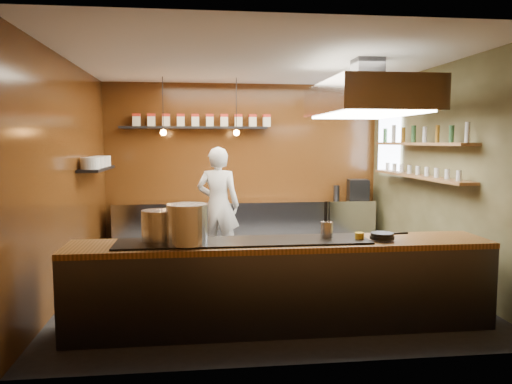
{
  "coord_description": "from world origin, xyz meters",
  "views": [
    {
      "loc": [
        -0.88,
        -6.63,
        1.95
      ],
      "look_at": [
        -0.03,
        0.4,
        1.24
      ],
      "focal_mm": 35.0,
      "sensor_mm": 36.0,
      "label": 1
    }
  ],
  "objects": [
    {
      "name": "floor",
      "position": [
        0.0,
        0.0,
        0.0
      ],
      "size": [
        5.0,
        5.0,
        0.0
      ],
      "primitive_type": "plane",
      "color": "black",
      "rests_on": "ground"
    },
    {
      "name": "back_wall",
      "position": [
        0.0,
        2.5,
        1.5
      ],
      "size": [
        5.0,
        0.0,
        5.0
      ],
      "primitive_type": "plane",
      "rotation": [
        1.57,
        0.0,
        0.0
      ],
      "color": "#3B1F0A",
      "rests_on": "ground"
    },
    {
      "name": "left_wall",
      "position": [
        -2.5,
        0.0,
        1.5
      ],
      "size": [
        0.0,
        5.0,
        5.0
      ],
      "primitive_type": "plane",
      "rotation": [
        1.57,
        0.0,
        1.57
      ],
      "color": "#3B1F0A",
      "rests_on": "ground"
    },
    {
      "name": "right_wall",
      "position": [
        2.5,
        0.0,
        1.5
      ],
      "size": [
        0.0,
        5.0,
        5.0
      ],
      "primitive_type": "plane",
      "rotation": [
        1.57,
        0.0,
        -1.57
      ],
      "color": "#454327",
      "rests_on": "ground"
    },
    {
      "name": "ceiling",
      "position": [
        0.0,
        0.0,
        3.0
      ],
      "size": [
        5.0,
        5.0,
        0.0
      ],
      "primitive_type": "plane",
      "rotation": [
        3.14,
        0.0,
        0.0
      ],
      "color": "silver",
      "rests_on": "back_wall"
    },
    {
      "name": "window_pane",
      "position": [
        2.45,
        1.7,
        1.9
      ],
      "size": [
        0.0,
        1.0,
        1.0
      ],
      "primitive_type": "plane",
      "rotation": [
        1.57,
        0.0,
        -1.57
      ],
      "color": "white",
      "rests_on": "right_wall"
    },
    {
      "name": "prep_counter",
      "position": [
        0.0,
        2.17,
        0.45
      ],
      "size": [
        4.6,
        0.65,
        0.9
      ],
      "primitive_type": "cube",
      "color": "silver",
      "rests_on": "floor"
    },
    {
      "name": "pass_counter",
      "position": [
        -0.0,
        -1.6,
        0.47
      ],
      "size": [
        4.4,
        0.72,
        0.94
      ],
      "color": "#38383D",
      "rests_on": "floor"
    },
    {
      "name": "tin_shelf",
      "position": [
        -0.9,
        2.36,
        2.2
      ],
      "size": [
        2.6,
        0.26,
        0.04
      ],
      "primitive_type": "cube",
      "color": "black",
      "rests_on": "back_wall"
    },
    {
      "name": "plate_shelf",
      "position": [
        -2.34,
        1.0,
        1.55
      ],
      "size": [
        0.3,
        1.4,
        0.04
      ],
      "primitive_type": "cube",
      "color": "black",
      "rests_on": "left_wall"
    },
    {
      "name": "bottle_shelf_upper",
      "position": [
        2.34,
        0.3,
        1.92
      ],
      "size": [
        0.26,
        2.8,
        0.04
      ],
      "primitive_type": "cube",
      "color": "brown",
      "rests_on": "right_wall"
    },
    {
      "name": "bottle_shelf_lower",
      "position": [
        2.34,
        0.3,
        1.45
      ],
      "size": [
        0.26,
        2.8,
        0.04
      ],
      "primitive_type": "cube",
      "color": "brown",
      "rests_on": "right_wall"
    },
    {
      "name": "extractor_hood",
      "position": [
        1.3,
        -0.4,
        2.51
      ],
      "size": [
        1.2,
        2.0,
        0.72
      ],
      "color": "#38383D",
      "rests_on": "ceiling"
    },
    {
      "name": "pendant_left",
      "position": [
        -1.4,
        1.7,
        2.15
      ],
      "size": [
        0.1,
        0.1,
        0.95
      ],
      "color": "black",
      "rests_on": "ceiling"
    },
    {
      "name": "pendant_right",
      "position": [
        -0.2,
        1.7,
        2.15
      ],
      "size": [
        0.1,
        0.1,
        0.95
      ],
      "color": "black",
      "rests_on": "ceiling"
    },
    {
      "name": "storage_tins",
      "position": [
        -0.75,
        2.36,
        2.33
      ],
      "size": [
        2.43,
        0.13,
        0.22
      ],
      "color": "beige",
      "rests_on": "tin_shelf"
    },
    {
      "name": "plate_stacks",
      "position": [
        -2.34,
        1.0,
        1.65
      ],
      "size": [
        0.26,
        1.16,
        0.16
      ],
      "color": "silver",
      "rests_on": "plate_shelf"
    },
    {
      "name": "bottles",
      "position": [
        2.34,
        0.3,
        2.06
      ],
      "size": [
        0.06,
        2.66,
        0.24
      ],
      "color": "silver",
      "rests_on": "bottle_shelf_upper"
    },
    {
      "name": "wine_glasses",
      "position": [
        2.34,
        0.3,
        1.53
      ],
      "size": [
        0.07,
        2.37,
        0.13
      ],
      "color": "silver",
      "rests_on": "bottle_shelf_lower"
    },
    {
      "name": "stockpot_large",
      "position": [
        -0.97,
        -1.7,
        1.14
      ],
      "size": [
        0.48,
        0.48,
        0.4
      ],
      "primitive_type": "cylinder",
      "rotation": [
        0.0,
        0.0,
        0.2
      ],
      "color": "silver",
      "rests_on": "pass_counter"
    },
    {
      "name": "stockpot_small",
      "position": [
        -1.27,
        -1.53,
        1.1
      ],
      "size": [
        0.36,
        0.36,
        0.32
      ],
      "primitive_type": "cylinder",
      "rotation": [
        0.0,
        0.0,
        -0.07
      ],
      "color": "#B9BCC1",
      "rests_on": "pass_counter"
    },
    {
      "name": "utensil_crock",
      "position": [
        0.49,
        -1.54,
        1.02
      ],
      "size": [
        0.14,
        0.14,
        0.17
      ],
      "primitive_type": "cylinder",
      "rotation": [
        0.0,
        0.0,
        -0.11
      ],
      "color": "silver",
      "rests_on": "pass_counter"
    },
    {
      "name": "frying_pan",
      "position": [
        1.05,
        -1.69,
        0.97
      ],
      "size": [
        0.43,
        0.26,
        0.06
      ],
      "color": "black",
      "rests_on": "pass_counter"
    },
    {
      "name": "butter_jar",
      "position": [
        0.81,
        -1.66,
        0.96
      ],
      "size": [
        0.12,
        0.12,
        0.09
      ],
      "primitive_type": "cylinder",
      "rotation": [
        0.0,
        0.0,
        -0.34
      ],
      "color": "yellow",
      "rests_on": "pass_counter"
    },
    {
      "name": "espresso_machine",
      "position": [
        2.08,
        2.2,
        1.08
      ],
      "size": [
        0.4,
        0.38,
        0.36
      ],
      "primitive_type": "cube",
      "rotation": [
        0.0,
        0.0,
        -0.13
      ],
      "color": "black",
      "rests_on": "prep_counter"
    },
    {
      "name": "chef",
      "position": [
        -0.53,
        1.31,
        0.94
      ],
      "size": [
        0.77,
        0.6,
        1.87
      ],
      "primitive_type": "imported",
      "rotation": [
        0.0,
        0.0,
        2.9
      ],
      "color": "white",
      "rests_on": "floor"
    }
  ]
}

